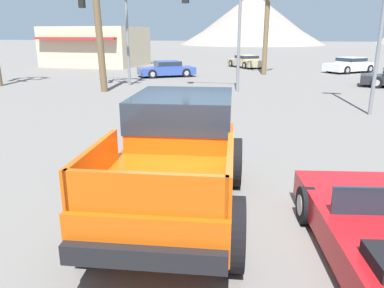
# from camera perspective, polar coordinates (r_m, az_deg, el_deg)

# --- Properties ---
(ground_plane) EXTENTS (320.00, 320.00, 0.00)m
(ground_plane) POSITION_cam_1_polar(r_m,az_deg,el_deg) (6.63, 0.24, -10.65)
(ground_plane) COLOR slate
(orange_pickup_truck) EXTENTS (2.84, 5.10, 1.96)m
(orange_pickup_truck) POSITION_cam_1_polar(r_m,az_deg,el_deg) (6.55, -2.00, -0.44)
(orange_pickup_truck) COLOR #CC4C0C
(orange_pickup_truck) RESTS_ON ground_plane
(parked_car_tan) EXTENTS (3.91, 4.27, 1.13)m
(parked_car_tan) POSITION_cam_1_polar(r_m,az_deg,el_deg) (35.78, 8.24, 12.39)
(parked_car_tan) COLOR tan
(parked_car_tan) RESTS_ON ground_plane
(parked_car_blue) EXTENTS (4.31, 3.73, 1.13)m
(parked_car_blue) POSITION_cam_1_polar(r_m,az_deg,el_deg) (27.84, -3.87, 11.39)
(parked_car_blue) COLOR #334C9E
(parked_car_blue) RESTS_ON ground_plane
(parked_car_white) EXTENTS (4.33, 4.21, 1.21)m
(parked_car_white) POSITION_cam_1_polar(r_m,az_deg,el_deg) (33.31, 22.96, 11.05)
(parked_car_white) COLOR white
(parked_car_white) RESTS_ON ground_plane
(traffic_light_main) EXTENTS (3.39, 0.38, 5.77)m
(traffic_light_main) POSITION_cam_1_polar(r_m,az_deg,el_deg) (20.66, 3.65, 19.16)
(traffic_light_main) COLOR slate
(traffic_light_main) RESTS_ON ground_plane
(traffic_light_crosswalk) EXTENTS (3.33, 0.38, 5.69)m
(traffic_light_crosswalk) POSITION_cam_1_polar(r_m,az_deg,el_deg) (23.84, -12.79, 18.32)
(traffic_light_crosswalk) COLOR slate
(traffic_light_crosswalk) RESTS_ON ground_plane
(storefront_building) EXTENTS (8.67, 7.31, 3.65)m
(storefront_building) POSITION_cam_1_polar(r_m,az_deg,el_deg) (38.79, -14.38, 14.21)
(storefront_building) COLOR beige
(storefront_building) RESTS_ON ground_plane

